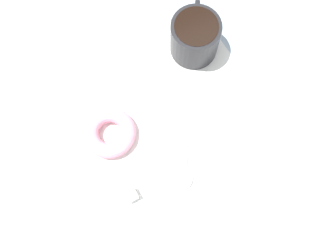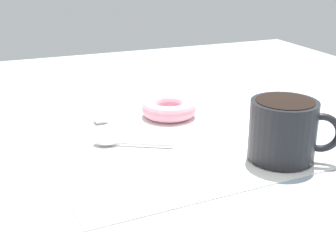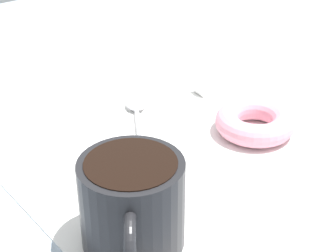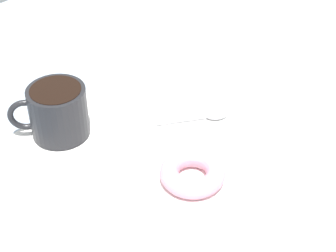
# 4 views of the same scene
# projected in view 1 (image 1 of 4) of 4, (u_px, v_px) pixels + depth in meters

# --- Properties ---
(ground_plane) EXTENTS (1.20, 1.20, 0.02)m
(ground_plane) POSITION_uv_depth(u_px,v_px,m) (151.00, 130.00, 0.66)
(ground_plane) COLOR #99A8B7
(napkin) EXTENTS (0.37, 0.37, 0.00)m
(napkin) POSITION_uv_depth(u_px,v_px,m) (168.00, 129.00, 0.65)
(napkin) COLOR white
(napkin) RESTS_ON ground_plane
(coffee_cup) EXTENTS (0.09, 0.11, 0.08)m
(coffee_cup) POSITION_uv_depth(u_px,v_px,m) (195.00, 36.00, 0.65)
(coffee_cup) COLOR black
(coffee_cup) RESTS_ON napkin
(donut) EXTENTS (0.09, 0.09, 0.03)m
(donut) POSITION_uv_depth(u_px,v_px,m) (110.00, 133.00, 0.64)
(donut) COLOR pink
(donut) RESTS_ON napkin
(spoon) EXTENTS (0.07, 0.11, 0.01)m
(spoon) POSITION_uv_depth(u_px,v_px,m) (186.00, 169.00, 0.63)
(spoon) COLOR silver
(spoon) RESTS_ON napkin
(sugar_cube) EXTENTS (0.02, 0.02, 0.02)m
(sugar_cube) POSITION_uv_depth(u_px,v_px,m) (131.00, 195.00, 0.61)
(sugar_cube) COLOR white
(sugar_cube) RESTS_ON napkin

